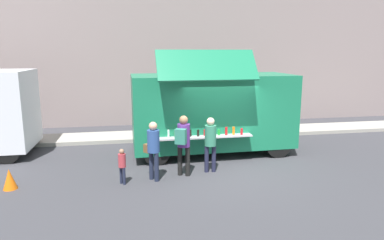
{
  "coord_description": "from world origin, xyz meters",
  "views": [
    {
      "loc": [
        -2.86,
        -9.68,
        3.58
      ],
      "look_at": [
        -0.82,
        1.59,
        1.3
      ],
      "focal_mm": 32.04,
      "sensor_mm": 36.0,
      "label": 1
    }
  ],
  "objects_px": {
    "trash_bin": "(285,122)",
    "customer_mid_with_backpack": "(183,140)",
    "food_truck_main": "(212,111)",
    "traffic_cone_orange": "(10,179)",
    "customer_rear_waiting": "(153,146)",
    "customer_front_ordering": "(210,140)",
    "child_near_queue": "(122,163)"
  },
  "relations": [
    {
      "from": "customer_front_ordering",
      "to": "customer_mid_with_backpack",
      "type": "relative_size",
      "value": 0.93
    },
    {
      "from": "customer_mid_with_backpack",
      "to": "child_near_queue",
      "type": "height_order",
      "value": "customer_mid_with_backpack"
    },
    {
      "from": "food_truck_main",
      "to": "customer_mid_with_backpack",
      "type": "relative_size",
      "value": 3.13
    },
    {
      "from": "trash_bin",
      "to": "customer_mid_with_backpack",
      "type": "xyz_separation_m",
      "value": [
        -5.31,
        -4.51,
        0.59
      ]
    },
    {
      "from": "trash_bin",
      "to": "customer_rear_waiting",
      "type": "xyz_separation_m",
      "value": [
        -6.18,
        -4.69,
        0.49
      ]
    },
    {
      "from": "customer_mid_with_backpack",
      "to": "customer_front_ordering",
      "type": "bearing_deg",
      "value": -50.23
    },
    {
      "from": "traffic_cone_orange",
      "to": "food_truck_main",
      "type": "bearing_deg",
      "value": 21.15
    },
    {
      "from": "customer_front_ordering",
      "to": "customer_mid_with_backpack",
      "type": "distance_m",
      "value": 0.88
    },
    {
      "from": "traffic_cone_orange",
      "to": "customer_rear_waiting",
      "type": "height_order",
      "value": "customer_rear_waiting"
    },
    {
      "from": "customer_front_ordering",
      "to": "traffic_cone_orange",
      "type": "bearing_deg",
      "value": 94.92
    },
    {
      "from": "trash_bin",
      "to": "customer_front_ordering",
      "type": "distance_m",
      "value": 6.22
    },
    {
      "from": "food_truck_main",
      "to": "child_near_queue",
      "type": "relative_size",
      "value": 5.61
    },
    {
      "from": "customer_mid_with_backpack",
      "to": "customer_rear_waiting",
      "type": "bearing_deg",
      "value": 127.47
    },
    {
      "from": "customer_front_ordering",
      "to": "food_truck_main",
      "type": "bearing_deg",
      "value": -13.92
    },
    {
      "from": "customer_mid_with_backpack",
      "to": "customer_rear_waiting",
      "type": "distance_m",
      "value": 0.9
    },
    {
      "from": "food_truck_main",
      "to": "trash_bin",
      "type": "xyz_separation_m",
      "value": [
        3.92,
        2.32,
        -1.03
      ]
    },
    {
      "from": "traffic_cone_orange",
      "to": "child_near_queue",
      "type": "relative_size",
      "value": 0.55
    },
    {
      "from": "traffic_cone_orange",
      "to": "child_near_queue",
      "type": "xyz_separation_m",
      "value": [
        2.94,
        -0.17,
        0.32
      ]
    },
    {
      "from": "food_truck_main",
      "to": "trash_bin",
      "type": "bearing_deg",
      "value": 29.71
    },
    {
      "from": "customer_rear_waiting",
      "to": "trash_bin",
      "type": "bearing_deg",
      "value": 1.01
    },
    {
      "from": "food_truck_main",
      "to": "child_near_queue",
      "type": "bearing_deg",
      "value": -142.13
    },
    {
      "from": "traffic_cone_orange",
      "to": "trash_bin",
      "type": "distance_m",
      "value": 11.03
    },
    {
      "from": "customer_front_ordering",
      "to": "customer_mid_with_backpack",
      "type": "height_order",
      "value": "customer_mid_with_backpack"
    },
    {
      "from": "customer_front_ordering",
      "to": "child_near_queue",
      "type": "relative_size",
      "value": 1.67
    },
    {
      "from": "trash_bin",
      "to": "customer_mid_with_backpack",
      "type": "height_order",
      "value": "customer_mid_with_backpack"
    },
    {
      "from": "trash_bin",
      "to": "child_near_queue",
      "type": "xyz_separation_m",
      "value": [
        -7.05,
        -4.84,
        0.09
      ]
    },
    {
      "from": "traffic_cone_orange",
      "to": "customer_front_ordering",
      "type": "bearing_deg",
      "value": 3.73
    },
    {
      "from": "food_truck_main",
      "to": "traffic_cone_orange",
      "type": "bearing_deg",
      "value": -159.81
    },
    {
      "from": "traffic_cone_orange",
      "to": "trash_bin",
      "type": "bearing_deg",
      "value": 25.07
    },
    {
      "from": "traffic_cone_orange",
      "to": "customer_front_ordering",
      "type": "relative_size",
      "value": 0.33
    },
    {
      "from": "customer_mid_with_backpack",
      "to": "child_near_queue",
      "type": "relative_size",
      "value": 1.79
    },
    {
      "from": "customer_rear_waiting",
      "to": "child_near_queue",
      "type": "xyz_separation_m",
      "value": [
        -0.86,
        -0.16,
        -0.4
      ]
    }
  ]
}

